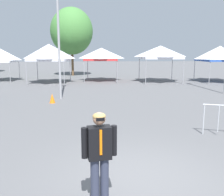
% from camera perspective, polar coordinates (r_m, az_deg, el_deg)
% --- Properties ---
extents(ground_plane, '(140.00, 140.00, 0.00)m').
position_cam_1_polar(ground_plane, '(6.11, 6.23, -17.26)').
color(ground_plane, '#5B5B5E').
extents(canopy_tent_behind_right, '(3.55, 3.55, 3.50)m').
position_cam_1_polar(canopy_tent_behind_right, '(23.83, -13.96, 9.89)').
color(canopy_tent_behind_right, '#9E9EA3').
rests_on(canopy_tent_behind_right, ground).
extents(canopy_tent_left_of_center, '(3.38, 3.38, 3.18)m').
position_cam_1_polar(canopy_tent_left_of_center, '(24.75, -2.41, 9.78)').
color(canopy_tent_left_of_center, '#9E9EA3').
rests_on(canopy_tent_left_of_center, ground).
extents(canopy_tent_far_right, '(3.53, 3.53, 3.37)m').
position_cam_1_polar(canopy_tent_far_right, '(24.34, 10.82, 10.04)').
color(canopy_tent_far_right, '#9E9EA3').
rests_on(canopy_tent_far_right, ground).
extents(canopy_tent_far_left, '(3.57, 3.57, 3.35)m').
position_cam_1_polar(canopy_tent_far_left, '(26.04, 23.02, 9.14)').
color(canopy_tent_far_left, '#9E9EA3').
rests_on(canopy_tent_far_left, ground).
extents(person_foreground, '(0.64, 0.31, 1.78)m').
position_cam_1_polar(person_foreground, '(4.70, -2.83, -12.11)').
color(person_foreground, '#33384C').
rests_on(person_foreground, ground).
extents(light_pole_near_lift, '(0.36, 0.36, 9.87)m').
position_cam_1_polar(light_pole_near_lift, '(15.77, -12.15, 19.95)').
color(light_pole_near_lift, '#9E9EA3').
rests_on(light_pole_near_lift, ground).
extents(tree_behind_tents_right, '(4.92, 4.92, 7.89)m').
position_cam_1_polar(tree_behind_tents_right, '(30.98, -9.03, 14.58)').
color(tree_behind_tents_right, brown).
rests_on(tree_behind_tents_right, ground).
extents(traffic_cone_lot_center, '(0.32, 0.32, 0.53)m').
position_cam_1_polar(traffic_cone_lot_center, '(14.54, -13.26, -0.06)').
color(traffic_cone_lot_center, orange).
rests_on(traffic_cone_lot_center, ground).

